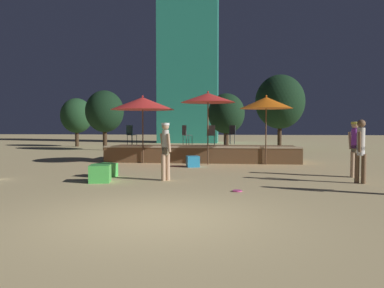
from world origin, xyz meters
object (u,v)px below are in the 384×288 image
(background_tree_1, at_px, (77,116))
(background_tree_0, at_px, (280,102))
(cube_seat_1, at_px, (100,174))
(bistro_chair_3, at_px, (231,133))
(patio_umbrella_2, at_px, (143,104))
(cube_seat_2, at_px, (105,170))
(cube_seat_3, at_px, (193,161))
(background_tree_3, at_px, (105,112))
(background_tree_2, at_px, (226,114))
(person_2, at_px, (355,146))
(person_1, at_px, (166,148))
(patio_umbrella_0, at_px, (266,103))
(bistro_chair_1, at_px, (211,133))
(frisbee_disc, at_px, (237,191))
(person_3, at_px, (361,148))
(bistro_chair_2, at_px, (186,133))
(patio_umbrella_1, at_px, (208,98))
(bistro_chair_0, at_px, (131,133))

(background_tree_1, bearing_deg, background_tree_0, -6.95)
(cube_seat_1, relative_size, bistro_chair_3, 0.76)
(patio_umbrella_2, distance_m, cube_seat_2, 5.01)
(cube_seat_3, xyz_separation_m, background_tree_3, (-6.88, 9.52, 2.35))
(cube_seat_1, relative_size, background_tree_3, 0.17)
(cube_seat_2, bearing_deg, background_tree_1, 115.78)
(background_tree_2, height_order, background_tree_3, background_tree_3)
(cube_seat_2, bearing_deg, person_2, 5.48)
(person_1, relative_size, bistro_chair_3, 1.91)
(background_tree_0, height_order, background_tree_3, background_tree_0)
(patio_umbrella_0, xyz_separation_m, bistro_chair_1, (-2.33, 0.62, -1.29))
(frisbee_disc, bearing_deg, background_tree_1, 122.86)
(patio_umbrella_0, xyz_separation_m, person_2, (2.43, -3.64, -1.58))
(person_3, xyz_separation_m, bistro_chair_2, (-5.67, 5.83, 0.30))
(patio_umbrella_0, bearing_deg, background_tree_2, 106.98)
(patio_umbrella_2, bearing_deg, patio_umbrella_1, -4.79)
(cube_seat_2, relative_size, person_1, 0.45)
(cube_seat_1, bearing_deg, person_3, 4.32)
(background_tree_1, bearing_deg, bistro_chair_2, -48.70)
(bistro_chair_0, relative_size, background_tree_1, 0.24)
(patio_umbrella_2, distance_m, person_1, 5.55)
(background_tree_2, bearing_deg, cube_seat_3, -99.90)
(cube_seat_1, xyz_separation_m, bistro_chair_1, (2.86, 6.12, 1.04))
(cube_seat_1, height_order, person_1, person_1)
(person_3, bearing_deg, background_tree_3, 161.88)
(frisbee_disc, bearing_deg, cube_seat_1, 163.94)
(frisbee_disc, bearing_deg, person_1, 141.45)
(background_tree_1, height_order, background_tree_2, background_tree_1)
(person_3, relative_size, bistro_chair_2, 2.00)
(background_tree_3, bearing_deg, frisbee_disc, -60.15)
(patio_umbrella_1, xyz_separation_m, background_tree_1, (-11.06, 12.49, -0.39))
(patio_umbrella_2, relative_size, bistro_chair_1, 3.26)
(cube_seat_3, xyz_separation_m, bistro_chair_3, (1.51, 3.33, 1.08))
(bistro_chair_3, relative_size, background_tree_1, 0.24)
(patio_umbrella_2, height_order, background_tree_3, background_tree_3)
(patio_umbrella_2, relative_size, person_3, 1.63)
(person_3, height_order, background_tree_2, background_tree_2)
(cube_seat_3, relative_size, bistro_chair_1, 0.66)
(bistro_chair_3, bearing_deg, background_tree_3, -176.75)
(background_tree_0, bearing_deg, bistro_chair_0, -130.45)
(patio_umbrella_1, height_order, bistro_chair_2, patio_umbrella_1)
(background_tree_1, bearing_deg, person_3, -47.68)
(cube_seat_3, bearing_deg, frisbee_disc, -72.77)
(background_tree_0, bearing_deg, person_1, -108.84)
(person_3, height_order, bistro_chair_3, person_3)
(patio_umbrella_1, height_order, cube_seat_3, patio_umbrella_1)
(person_2, height_order, bistro_chair_0, person_2)
(person_1, bearing_deg, patio_umbrella_1, -148.51)
(person_3, distance_m, frisbee_disc, 3.98)
(bistro_chair_2, xyz_separation_m, background_tree_3, (-6.34, 7.38, 1.27))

